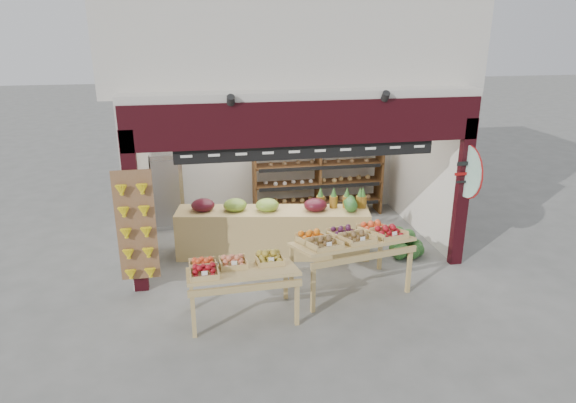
# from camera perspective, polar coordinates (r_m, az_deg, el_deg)

# --- Properties ---
(ground) EXTENTS (60.00, 60.00, 0.00)m
(ground) POSITION_cam_1_polar(r_m,az_deg,el_deg) (9.89, 0.76, -5.42)
(ground) COLOR slate
(ground) RESTS_ON ground
(shop_structure) EXTENTS (6.36, 5.12, 5.40)m
(shop_structure) POSITION_cam_1_polar(r_m,az_deg,el_deg) (10.57, -0.90, 18.14)
(shop_structure) COLOR beige
(shop_structure) RESTS_ON ground
(banana_board) EXTENTS (0.60, 0.15, 1.80)m
(banana_board) POSITION_cam_1_polar(r_m,az_deg,el_deg) (8.27, -16.50, -2.93)
(banana_board) COLOR brown
(banana_board) RESTS_ON ground
(gift_sign) EXTENTS (0.04, 0.93, 0.92)m
(gift_sign) POSITION_cam_1_polar(r_m,az_deg,el_deg) (9.19, 19.34, 3.16)
(gift_sign) COLOR silver
(gift_sign) RESTS_ON ground
(back_shelving) EXTENTS (2.89, 0.47, 1.79)m
(back_shelving) POSITION_cam_1_polar(r_m,az_deg,el_deg) (11.33, 3.38, 3.85)
(back_shelving) COLOR brown
(back_shelving) RESTS_ON ground
(refrigerator) EXTENTS (0.69, 0.69, 1.61)m
(refrigerator) POSITION_cam_1_polar(r_m,az_deg,el_deg) (11.10, -13.26, 1.32)
(refrigerator) COLOR #B7B9BE
(refrigerator) RESTS_ON ground
(cardboard_stack) EXTENTS (0.92, 0.66, 0.59)m
(cardboard_stack) POSITION_cam_1_polar(r_m,az_deg,el_deg) (9.84, -9.61, -4.46)
(cardboard_stack) COLOR silver
(cardboard_stack) RESTS_ON ground
(mid_counter) EXTENTS (3.59, 1.29, 1.10)m
(mid_counter) POSITION_cam_1_polar(r_m,az_deg,el_deg) (9.54, -1.74, -3.21)
(mid_counter) COLOR tan
(mid_counter) RESTS_ON ground
(display_table_left) EXTENTS (1.61, 0.93, 1.01)m
(display_table_left) POSITION_cam_1_polar(r_m,az_deg,el_deg) (7.51, -6.04, -7.45)
(display_table_left) COLOR tan
(display_table_left) RESTS_ON ground
(display_table_right) EXTENTS (1.94, 1.31, 1.12)m
(display_table_right) POSITION_cam_1_polar(r_m,az_deg,el_deg) (8.21, 6.98, -4.12)
(display_table_right) COLOR tan
(display_table_right) RESTS_ON ground
(watermelon_pile) EXTENTS (0.70, 0.65, 0.49)m
(watermelon_pile) POSITION_cam_1_polar(r_m,az_deg,el_deg) (9.89, 12.98, -4.80)
(watermelon_pile) COLOR #17461C
(watermelon_pile) RESTS_ON ground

